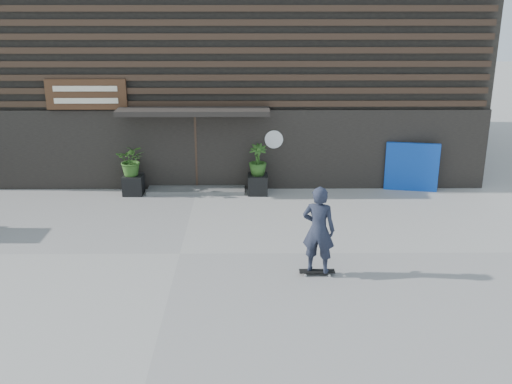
{
  "coord_description": "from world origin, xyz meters",
  "views": [
    {
      "loc": [
        1.7,
        -13.05,
        5.96
      ],
      "look_at": [
        1.82,
        1.31,
        1.1
      ],
      "focal_mm": 42.12,
      "sensor_mm": 36.0,
      "label": 1
    }
  ],
  "objects_px": {
    "blue_tarp": "(412,167)",
    "planter_pot_right": "(258,184)",
    "skateboarder": "(319,230)",
    "planter_pot_left": "(133,185)"
  },
  "relations": [
    {
      "from": "blue_tarp",
      "to": "skateboarder",
      "type": "height_order",
      "value": "skateboarder"
    },
    {
      "from": "planter_pot_left",
      "to": "blue_tarp",
      "type": "xyz_separation_m",
      "value": [
        8.56,
        0.3,
        0.46
      ]
    },
    {
      "from": "planter_pot_left",
      "to": "blue_tarp",
      "type": "height_order",
      "value": "blue_tarp"
    },
    {
      "from": "blue_tarp",
      "to": "skateboarder",
      "type": "bearing_deg",
      "value": -110.85
    },
    {
      "from": "blue_tarp",
      "to": "skateboarder",
      "type": "distance_m",
      "value": 6.82
    },
    {
      "from": "blue_tarp",
      "to": "planter_pot_right",
      "type": "bearing_deg",
      "value": -166.13
    },
    {
      "from": "blue_tarp",
      "to": "skateboarder",
      "type": "relative_size",
      "value": 0.79
    },
    {
      "from": "skateboarder",
      "to": "planter_pot_right",
      "type": "bearing_deg",
      "value": 102.68
    },
    {
      "from": "planter_pot_left",
      "to": "blue_tarp",
      "type": "bearing_deg",
      "value": 2.01
    },
    {
      "from": "planter_pot_left",
      "to": "planter_pot_right",
      "type": "xyz_separation_m",
      "value": [
        3.8,
        0.0,
        0.0
      ]
    }
  ]
}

